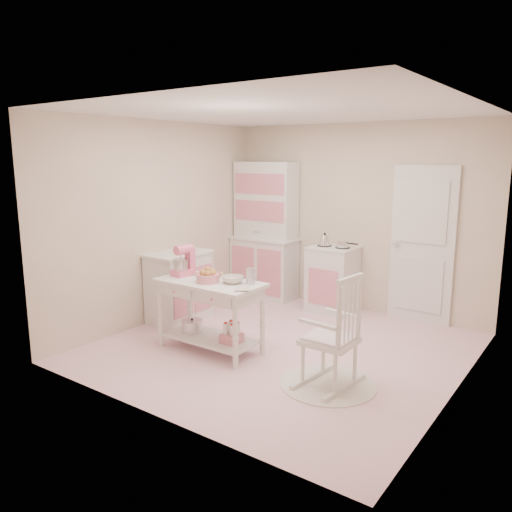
% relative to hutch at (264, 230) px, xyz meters
% --- Properties ---
extents(room_shell, '(3.84, 3.84, 2.62)m').
position_rel_hutch_xyz_m(room_shell, '(1.39, -1.66, 0.61)').
color(room_shell, pink).
rests_on(room_shell, ground).
extents(door, '(0.82, 0.05, 2.04)m').
position_rel_hutch_xyz_m(door, '(2.34, 0.21, -0.02)').
color(door, white).
rests_on(door, ground).
extents(hutch, '(1.06, 0.50, 2.08)m').
position_rel_hutch_xyz_m(hutch, '(0.00, 0.00, 0.00)').
color(hutch, white).
rests_on(hutch, ground).
extents(stove, '(0.62, 0.57, 0.92)m').
position_rel_hutch_xyz_m(stove, '(1.20, -0.05, -0.58)').
color(stove, white).
rests_on(stove, ground).
extents(base_cabinet, '(0.54, 0.84, 0.92)m').
position_rel_hutch_xyz_m(base_cabinet, '(-0.24, -1.61, -0.58)').
color(base_cabinet, white).
rests_on(base_cabinet, ground).
extents(lace_rug, '(0.92, 0.92, 0.01)m').
position_rel_hutch_xyz_m(lace_rug, '(2.27, -2.19, -1.03)').
color(lace_rug, white).
rests_on(lace_rug, ground).
extents(rocking_chair, '(0.56, 0.77, 1.10)m').
position_rel_hutch_xyz_m(rocking_chair, '(2.27, -2.19, -0.49)').
color(rocking_chair, white).
rests_on(rocking_chair, ground).
extents(work_table, '(1.20, 0.60, 0.80)m').
position_rel_hutch_xyz_m(work_table, '(0.78, -2.18, -0.64)').
color(work_table, white).
rests_on(work_table, ground).
extents(stand_mixer, '(0.23, 0.30, 0.34)m').
position_rel_hutch_xyz_m(stand_mixer, '(0.36, -2.16, -0.07)').
color(stand_mixer, pink).
rests_on(stand_mixer, work_table).
extents(cookie_tray, '(0.34, 0.24, 0.02)m').
position_rel_hutch_xyz_m(cookie_tray, '(0.63, -2.00, -0.23)').
color(cookie_tray, silver).
rests_on(cookie_tray, work_table).
extents(bread_basket, '(0.25, 0.25, 0.09)m').
position_rel_hutch_xyz_m(bread_basket, '(0.80, -2.23, -0.19)').
color(bread_basket, pink).
rests_on(bread_basket, work_table).
extents(mixing_bowl, '(0.24, 0.24, 0.07)m').
position_rel_hutch_xyz_m(mixing_bowl, '(1.04, -2.10, -0.20)').
color(mixing_bowl, beige).
rests_on(mixing_bowl, work_table).
extents(metal_pitcher, '(0.10, 0.10, 0.17)m').
position_rel_hutch_xyz_m(metal_pitcher, '(1.22, -2.02, -0.16)').
color(metal_pitcher, silver).
rests_on(metal_pitcher, work_table).
extents(recipe_book, '(0.23, 0.25, 0.02)m').
position_rel_hutch_xyz_m(recipe_book, '(1.23, -2.30, -0.23)').
color(recipe_book, beige).
rests_on(recipe_book, work_table).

